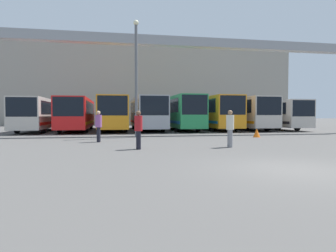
{
  "coord_description": "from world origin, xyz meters",
  "views": [
    {
      "loc": [
        -5.09,
        -7.61,
        1.57
      ],
      "look_at": [
        -0.59,
        16.46,
        0.63
      ],
      "focal_mm": 32.0,
      "sensor_mm": 36.0,
      "label": 1
    }
  ],
  "objects": [
    {
      "name": "building_backdrop",
      "position": [
        0.0,
        43.19,
        6.25
      ],
      "size": [
        46.74,
        12.0,
        12.5
      ],
      "color": "gray",
      "rests_on": "ground"
    },
    {
      "name": "lamp_post",
      "position": [
        -3.45,
        12.95,
        4.35
      ],
      "size": [
        0.36,
        0.36,
        7.97
      ],
      "color": "#595B60",
      "rests_on": "ground"
    },
    {
      "name": "bus_slot_3",
      "position": [
        -1.68,
        22.33,
        1.84
      ],
      "size": [
        2.56,
        11.78,
        3.19
      ],
      "color": "#999EA5",
      "rests_on": "ground"
    },
    {
      "name": "bus_slot_4",
      "position": [
        1.68,
        22.27,
        1.91
      ],
      "size": [
        2.43,
        11.66,
        3.32
      ],
      "color": "#268C4C",
      "rests_on": "ground"
    },
    {
      "name": "traffic_cone",
      "position": [
        4.71,
        11.5,
        0.31
      ],
      "size": [
        0.48,
        0.48,
        0.61
      ],
      "color": "orange",
      "rests_on": "ground"
    },
    {
      "name": "bus_slot_7",
      "position": [
        11.78,
        22.15,
        1.71
      ],
      "size": [
        2.46,
        11.42,
        2.95
      ],
      "color": "beige",
      "rests_on": "ground"
    },
    {
      "name": "pedestrian_near_left",
      "position": [
        -3.93,
        5.86,
        0.92
      ],
      "size": [
        0.36,
        0.36,
        1.74
      ],
      "rotation": [
        0.0,
        0.0,
        4.78
      ],
      "color": "black",
      "rests_on": "ground"
    },
    {
      "name": "pedestrian_near_center",
      "position": [
        0.45,
        5.87,
        0.94
      ],
      "size": [
        0.37,
        0.37,
        1.78
      ],
      "rotation": [
        0.0,
        0.0,
        4.64
      ],
      "color": "gray",
      "rests_on": "ground"
    },
    {
      "name": "bus_slot_2",
      "position": [
        -5.05,
        22.66,
        1.83
      ],
      "size": [
        2.61,
        12.44,
        3.17
      ],
      "color": "orange",
      "rests_on": "ground"
    },
    {
      "name": "pedestrian_mid_left",
      "position": [
        -5.85,
        9.79,
        0.94
      ],
      "size": [
        0.37,
        0.37,
        1.78
      ],
      "rotation": [
        0.0,
        0.0,
        4.62
      ],
      "color": "black",
      "rests_on": "ground"
    },
    {
      "name": "bus_slot_1",
      "position": [
        -8.41,
        22.46,
        1.75
      ],
      "size": [
        2.53,
        12.03,
        3.03
      ],
      "color": "red",
      "rests_on": "ground"
    },
    {
      "name": "bus_slot_0",
      "position": [
        -11.78,
        22.04,
        1.72
      ],
      "size": [
        2.44,
        11.19,
        2.97
      ],
      "color": "beige",
      "rests_on": "ground"
    },
    {
      "name": "bus_slot_6",
      "position": [
        8.41,
        21.8,
        1.86
      ],
      "size": [
        2.57,
        10.72,
        3.23
      ],
      "color": "beige",
      "rests_on": "ground"
    },
    {
      "name": "overhead_gantry",
      "position": [
        0.0,
        14.93,
        6.31
      ],
      "size": [
        31.56,
        0.8,
        7.47
      ],
      "color": "gray",
      "rests_on": "ground"
    },
    {
      "name": "bus_slot_5",
      "position": [
        5.05,
        21.8,
        1.9
      ],
      "size": [
        2.56,
        10.71,
        3.3
      ],
      "color": "orange",
      "rests_on": "ground"
    },
    {
      "name": "ground_plane",
      "position": [
        0.0,
        0.0,
        0.0
      ],
      "size": [
        200.0,
        200.0,
        0.0
      ],
      "primitive_type": "plane",
      "color": "#514F4C"
    }
  ]
}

